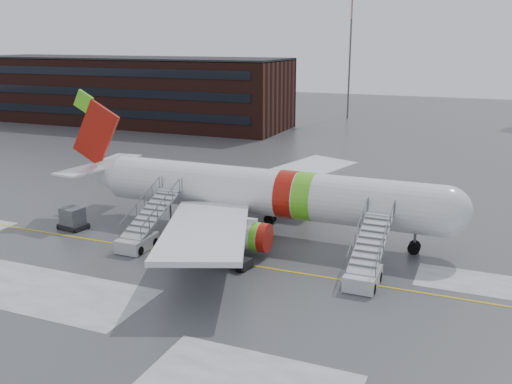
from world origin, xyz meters
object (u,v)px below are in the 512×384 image
at_px(airliner, 255,192).
at_px(airstair_aft, 142,233).
at_px(uld_container, 73,219).
at_px(pushback_tug, 232,258).
at_px(airstair_fwd, 366,266).

relative_size(airliner, airstair_aft, 4.55).
bearing_deg(airliner, uld_container, -160.02).
bearing_deg(uld_container, airliner, 19.98).
bearing_deg(pushback_tug, airliner, 100.57).
relative_size(airliner, pushback_tug, 13.15).
bearing_deg(airliner, pushback_tug, -79.43).
relative_size(airstair_aft, uld_container, 3.17).
relative_size(airliner, airstair_fwd, 4.55).
xyz_separation_m(airstair_aft, pushback_tug, (8.08, -1.03, -0.44)).
bearing_deg(airstair_aft, airliner, 44.44).
distance_m(pushback_tug, uld_container, 16.02).
distance_m(airliner, airstair_aft, 9.63).
xyz_separation_m(airstair_fwd, uld_container, (-25.10, 1.29, -0.21)).
relative_size(airstair_fwd, uld_container, 3.17).
relative_size(airstair_aft, pushback_tug, 2.89).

